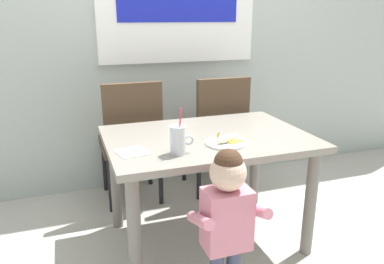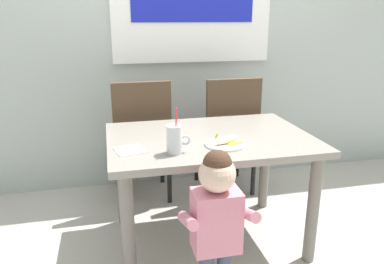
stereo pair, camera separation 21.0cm
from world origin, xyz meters
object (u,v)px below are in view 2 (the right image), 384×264
object	(u,v)px
dining_table	(210,153)
paper_napkin	(130,150)
dining_chair_right	(228,129)
milk_cup	(175,141)
snack_plate	(225,144)
toddler_standing	(216,214)
dining_chair_left	(142,134)
peeled_banana	(227,140)

from	to	relation	value
dining_table	paper_napkin	distance (m)	0.52
dining_chair_right	milk_cup	size ratio (longest dim) A/B	3.83
milk_cup	snack_plate	xyz separation A→B (m)	(0.30, 0.06, -0.06)
toddler_standing	dining_chair_left	bearing A→B (deg)	100.03
paper_napkin	dining_chair_right	bearing A→B (deg)	43.97
dining_chair_left	snack_plate	distance (m)	0.95
dining_table	peeled_banana	distance (m)	0.23
dining_chair_left	snack_plate	xyz separation A→B (m)	(0.39, -0.85, 0.17)
dining_chair_right	dining_chair_left	bearing A→B (deg)	-1.97
dining_chair_right	peeled_banana	bearing A→B (deg)	71.04
dining_table	dining_chair_right	bearing A→B (deg)	62.66
dining_chair_left	peeled_banana	world-z (taller)	dining_chair_left
snack_plate	peeled_banana	distance (m)	0.03
dining_chair_left	toddler_standing	bearing A→B (deg)	100.03
dining_chair_left	snack_plate	bearing A→B (deg)	114.64
toddler_standing	paper_napkin	world-z (taller)	toddler_standing
toddler_standing	snack_plate	xyz separation A→B (m)	(0.17, 0.40, 0.19)
dining_table	toddler_standing	world-z (taller)	toddler_standing
toddler_standing	paper_napkin	size ratio (longest dim) A/B	5.59
dining_table	dining_chair_left	xyz separation A→B (m)	(-0.35, 0.67, -0.06)
dining_chair_right	milk_cup	xyz separation A→B (m)	(-0.59, -0.88, 0.24)
dining_table	peeled_banana	xyz separation A→B (m)	(0.05, -0.18, 0.14)
milk_cup	peeled_banana	xyz separation A→B (m)	(0.31, 0.06, -0.04)
dining_table	dining_chair_left	distance (m)	0.76
dining_chair_right	peeled_banana	world-z (taller)	dining_chair_right
dining_table	toddler_standing	bearing A→B (deg)	-102.46
dining_chair_right	paper_napkin	bearing A→B (deg)	43.97
dining_chair_left	dining_chair_right	bearing A→B (deg)	178.03
dining_table	peeled_banana	bearing A→B (deg)	-74.70
dining_table	milk_cup	xyz separation A→B (m)	(-0.26, -0.24, 0.17)
dining_chair_left	dining_chair_right	world-z (taller)	same
paper_napkin	toddler_standing	bearing A→B (deg)	-50.85
toddler_standing	dining_chair_right	bearing A→B (deg)	69.36
dining_table	milk_cup	distance (m)	0.39
dining_table	dining_chair_left	world-z (taller)	dining_chair_left
peeled_banana	dining_chair_right	bearing A→B (deg)	71.04
milk_cup	snack_plate	world-z (taller)	milk_cup
dining_chair_right	milk_cup	distance (m)	1.09
dining_chair_right	paper_napkin	xyz separation A→B (m)	(-0.82, -0.79, 0.17)
peeled_banana	paper_napkin	bearing A→B (deg)	176.10
dining_table	peeled_banana	world-z (taller)	peeled_banana
dining_chair_left	milk_cup	xyz separation A→B (m)	(0.09, -0.91, 0.24)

